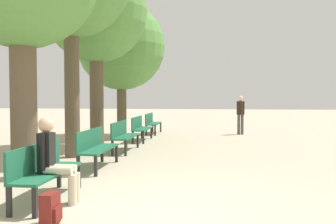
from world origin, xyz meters
TOP-DOWN VIEW (x-y plane):
  - ground_plane at (0.00, 0.00)m, footprint 80.00×80.00m
  - bench_row_0 at (-1.76, 0.21)m, footprint 0.45×1.71m
  - bench_row_1 at (-1.76, 2.77)m, footprint 0.45×1.71m
  - bench_row_2 at (-1.76, 5.32)m, footprint 0.45×1.71m
  - bench_row_3 at (-1.76, 7.88)m, footprint 0.45×1.71m
  - bench_row_4 at (-1.76, 10.44)m, footprint 0.45×1.71m
  - tree_row_2 at (-2.84, 6.29)m, footprint 3.24×3.24m
  - tree_row_3 at (-2.84, 9.54)m, footprint 3.50×3.50m
  - person_seated at (-1.53, 0.10)m, footprint 0.61×0.34m
  - backpack at (-1.18, -0.82)m, footprint 0.20×0.29m
  - pedestrian_near at (1.96, 10.61)m, footprint 0.33×0.28m

SIDE VIEW (x-z plane):
  - ground_plane at x=0.00m, z-range 0.00..0.00m
  - backpack at x=-1.18m, z-range 0.00..0.40m
  - bench_row_0 at x=-1.76m, z-range 0.08..0.94m
  - bench_row_1 at x=-1.76m, z-range 0.08..0.94m
  - bench_row_2 at x=-1.76m, z-range 0.08..0.94m
  - bench_row_3 at x=-1.76m, z-range 0.08..0.94m
  - bench_row_4 at x=-1.76m, z-range 0.08..0.94m
  - person_seated at x=-1.53m, z-range 0.04..1.34m
  - pedestrian_near at x=1.96m, z-range 0.12..1.73m
  - tree_row_3 at x=-2.84m, z-range 0.90..6.24m
  - tree_row_2 at x=-2.84m, z-range 1.28..7.19m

